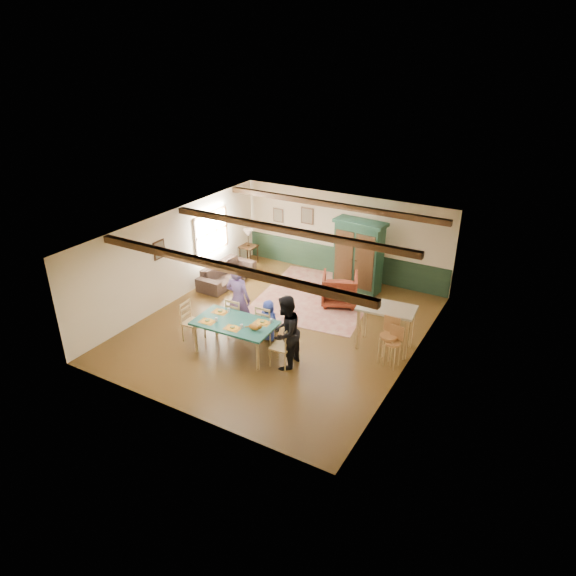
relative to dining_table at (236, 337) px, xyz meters
The scene contains 35 objects.
floor 1.65m from the dining_table, 78.38° to the left, with size 8.00×8.00×0.00m, color #4B3215.
wall_back 5.65m from the dining_table, 86.69° to the left, with size 7.00×0.02×2.70m, color beige.
wall_left 3.67m from the dining_table, 153.80° to the left, with size 0.02×8.00×2.70m, color beige.
wall_right 4.23m from the dining_table, 22.25° to the left, with size 0.02×8.00×2.70m, color beige.
ceiling 2.79m from the dining_table, 78.38° to the left, with size 7.00×8.00×0.02m, color white.
wainscot_back 5.55m from the dining_table, 86.68° to the left, with size 6.95×0.03×0.90m, color #1C3322.
ceiling_beam_front 2.34m from the dining_table, 66.41° to the right, with size 6.95×0.16×0.16m, color black.
ceiling_beam_mid 2.97m from the dining_table, 80.70° to the left, with size 6.95×0.16×0.16m, color black.
ceiling_beam_back 5.08m from the dining_table, 85.97° to the left, with size 6.95×0.16×0.16m, color black.
window_left 4.68m from the dining_table, 133.97° to the left, with size 0.06×1.60×1.30m, color white, non-canonical shape.
picture_left_wall 3.56m from the dining_table, 162.98° to the left, with size 0.04×0.42×0.52m, color gray, non-canonical shape.
picture_back_a 5.79m from the dining_table, 100.03° to the left, with size 0.45×0.04×0.55m, color gray, non-canonical shape.
picture_back_b 6.04m from the dining_table, 110.59° to the left, with size 0.38×0.04×0.48m, color gray, non-canonical shape.
dining_table is the anchor object (origin of this frame).
dining_chair_far_left 0.91m from the dining_table, 122.01° to the left, with size 0.46×0.48×1.04m, color tan, non-canonical shape.
dining_chair_far_right 0.91m from the dining_table, 63.90° to the left, with size 0.46×0.48×1.04m, color tan, non-canonical shape.
dining_chair_end_left 1.26m from the dining_table, behind, with size 0.46×0.48×1.04m, color tan, non-canonical shape.
dining_chair_end_right 1.26m from the dining_table, ahead, with size 0.46×0.48×1.04m, color tan, non-canonical shape.
person_man 1.11m from the dining_table, 119.52° to the left, with size 0.69×0.45×1.88m, color slate.
person_woman 1.45m from the dining_table, ahead, with size 0.88×0.68×1.80m, color black.
person_child 0.99m from the dining_table, 66.39° to the left, with size 0.54×0.35×1.10m, color #293DA6.
cat 0.79m from the dining_table, ahead, with size 0.39×0.15×0.20m, color #C37022, non-canonical shape.
place_setting_near_left 0.81m from the dining_table, 152.60° to the right, with size 0.44×0.33×0.11m, color #FFAA21, non-canonical shape.
place_setting_near_center 0.55m from the dining_table, 65.24° to the right, with size 0.44×0.33×0.11m, color #FFAA21, non-canonical shape.
place_setting_far_left 0.81m from the dining_table, 158.51° to the left, with size 0.44×0.33×0.11m, color #FFAA21, non-canonical shape.
place_setting_far_right 0.81m from the dining_table, 27.40° to the left, with size 0.44×0.33×0.11m, color #FFAA21, non-canonical shape.
area_rug 3.70m from the dining_table, 84.51° to the left, with size 3.21×3.81×0.01m, color beige.
armoire 4.95m from the dining_table, 76.05° to the left, with size 1.56×0.62×2.20m, color #143223.
armchair 3.79m from the dining_table, 72.86° to the left, with size 0.99×1.01×0.92m, color #49170E.
sofa 4.11m from the dining_table, 128.91° to the left, with size 2.15×0.84×0.63m, color #372922.
end_table 5.61m from the dining_table, 120.48° to the left, with size 0.52×0.52×0.64m, color black, non-canonical shape.
table_lamp 5.64m from the dining_table, 120.48° to the left, with size 0.33×0.33×0.59m, color #DCB58E, non-canonical shape.
counter_table 3.66m from the dining_table, 32.58° to the left, with size 1.37×0.80×1.14m, color beige, non-canonical shape.
bar_stool_left 3.64m from the dining_table, 22.44° to the left, with size 0.40×0.45×1.14m, color #B07844, non-canonical shape.
bar_stool_right 3.75m from the dining_table, 20.14° to the left, with size 0.36×0.39×1.01m, color #B07844, non-canonical shape.
Camera 1 is at (6.11, -10.24, 6.86)m, focal length 32.00 mm.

